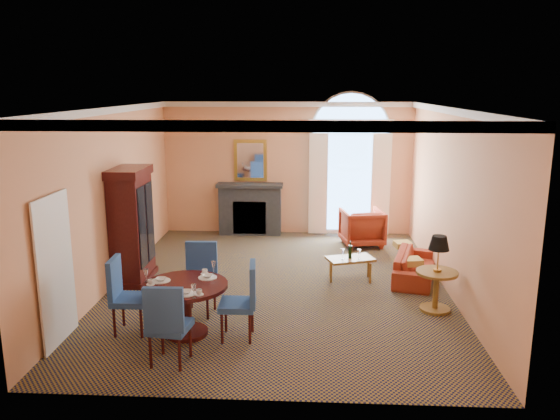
# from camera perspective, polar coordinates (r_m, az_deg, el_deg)

# --- Properties ---
(ground) EXTENTS (7.50, 7.50, 0.00)m
(ground) POSITION_cam_1_polar(r_m,az_deg,el_deg) (10.05, -0.16, -7.88)
(ground) COLOR #111437
(ground) RESTS_ON ground
(room_envelope) EXTENTS (6.04, 7.52, 3.45)m
(room_envelope) POSITION_cam_1_polar(r_m,az_deg,el_deg) (10.13, -0.09, 6.90)
(room_envelope) COLOR #EFA472
(room_envelope) RESTS_ON ground
(armoire) EXTENTS (0.61, 1.08, 2.12)m
(armoire) POSITION_cam_1_polar(r_m,az_deg,el_deg) (10.40, -15.25, -1.72)
(armoire) COLOR black
(armoire) RESTS_ON ground
(dining_table) EXTENTS (1.23, 1.23, 0.98)m
(dining_table) POSITION_cam_1_polar(r_m,az_deg,el_deg) (8.09, -9.84, -9.01)
(dining_table) COLOR black
(dining_table) RESTS_ON ground
(dining_chair_north) EXTENTS (0.56, 0.56, 1.13)m
(dining_chair_north) POSITION_cam_1_polar(r_m,az_deg,el_deg) (8.84, -8.35, -6.52)
(dining_chair_north) COLOR navy
(dining_chair_north) RESTS_ON ground
(dining_chair_south) EXTENTS (0.56, 0.56, 1.13)m
(dining_chair_south) POSITION_cam_1_polar(r_m,az_deg,el_deg) (7.21, -11.73, -11.21)
(dining_chair_south) COLOR navy
(dining_chair_south) RESTS_ON ground
(dining_chair_east) EXTENTS (0.54, 0.53, 1.13)m
(dining_chair_east) POSITION_cam_1_polar(r_m,az_deg,el_deg) (7.84, -3.72, -8.96)
(dining_chair_east) COLOR navy
(dining_chair_east) RESTS_ON ground
(dining_chair_west) EXTENTS (0.53, 0.52, 1.13)m
(dining_chair_west) POSITION_cam_1_polar(r_m,az_deg,el_deg) (8.35, -16.09, -8.07)
(dining_chair_west) COLOR navy
(dining_chair_west) RESTS_ON ground
(sofa) EXTENTS (1.10, 1.84, 0.50)m
(sofa) POSITION_cam_1_polar(r_m,az_deg,el_deg) (10.64, 13.93, -5.66)
(sofa) COLOR #9C311C
(sofa) RESTS_ON ground
(armchair) EXTENTS (1.05, 1.07, 0.84)m
(armchair) POSITION_cam_1_polar(r_m,az_deg,el_deg) (12.55, 8.55, -1.81)
(armchair) COLOR #9C311C
(armchair) RESTS_ON ground
(coffee_table) EXTENTS (0.96, 0.72, 0.75)m
(coffee_table) POSITION_cam_1_polar(r_m,az_deg,el_deg) (10.28, 7.36, -5.12)
(coffee_table) COLOR olive
(coffee_table) RESTS_ON ground
(side_table) EXTENTS (0.66, 0.66, 1.23)m
(side_table) POSITION_cam_1_polar(r_m,az_deg,el_deg) (9.09, 16.14, -5.65)
(side_table) COLOR olive
(side_table) RESTS_ON ground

